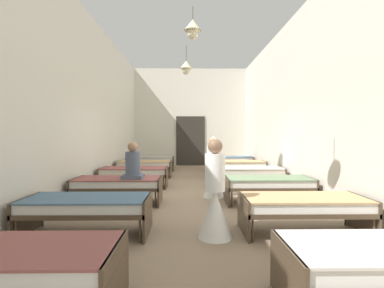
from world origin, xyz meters
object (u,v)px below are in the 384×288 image
bed_left_row_1 (87,206)px  bed_left_row_4 (145,165)px  bed_right_row_1 (303,205)px  bed_left_row_2 (118,184)px  bed_left_row_3 (134,172)px  bed_right_row_5 (230,160)px  patient_seated_primary (133,165)px  bed_right_row_4 (238,165)px  bed_right_row_3 (250,172)px  bed_left_row_5 (152,160)px  bed_right_row_2 (268,183)px  nurse_near_aisle (215,202)px  bed_left_row_0 (7,263)px  nurse_mid_aisle (213,175)px

bed_left_row_1 → bed_left_row_4: bearing=90.0°
bed_right_row_1 → bed_left_row_2: 3.84m
bed_left_row_3 → bed_right_row_5: (3.34, 3.80, 0.00)m
bed_left_row_3 → patient_seated_primary: (0.35, -1.98, 0.43)m
bed_left_row_4 → bed_right_row_4: (3.34, 0.00, 0.00)m
bed_right_row_3 → bed_left_row_3: bearing=180.0°
bed_left_row_1 → bed_left_row_5: 7.60m
bed_right_row_4 → bed_right_row_5: size_ratio=1.00×
bed_right_row_2 → nurse_near_aisle: 2.49m
bed_left_row_5 → bed_right_row_2: bearing=-59.6°
bed_left_row_3 → bed_right_row_5: bearing=48.7°
bed_right_row_4 → nurse_near_aisle: size_ratio=1.28×
bed_left_row_2 → bed_left_row_0: bearing=-90.0°
nurse_mid_aisle → patient_seated_primary: size_ratio=1.86×
bed_right_row_2 → nurse_near_aisle: size_ratio=1.28×
bed_right_row_3 → bed_left_row_1: bearing=-131.3°
bed_right_row_5 → patient_seated_primary: size_ratio=2.37×
bed_left_row_2 → nurse_near_aisle: bearing=-46.6°
bed_right_row_1 → bed_right_row_4: (0.00, 5.70, 0.00)m
bed_left_row_0 → bed_left_row_2: (0.00, 3.80, 0.00)m
bed_right_row_4 → nurse_mid_aisle: size_ratio=1.28×
nurse_mid_aisle → bed_left_row_2: bearing=-44.7°
bed_left_row_2 → bed_left_row_5: bearing=90.0°
bed_right_row_3 → bed_right_row_4: (0.00, 1.90, 0.00)m
bed_left_row_5 → bed_left_row_1: bearing=-90.0°
bed_right_row_1 → bed_right_row_2: 1.90m
bed_right_row_3 → bed_right_row_5: bearing=90.0°
bed_left_row_0 → bed_right_row_2: size_ratio=1.00×
bed_right_row_2 → bed_right_row_5: 5.70m
bed_right_row_4 → nurse_near_aisle: nurse_near_aisle is taller
bed_left_row_1 → bed_left_row_2: 1.90m
bed_left_row_4 → patient_seated_primary: size_ratio=2.37×
bed_right_row_3 → bed_left_row_5: size_ratio=1.00×
bed_right_row_5 → nurse_mid_aisle: size_ratio=1.28×
nurse_near_aisle → nurse_mid_aisle: (0.22, 2.70, 0.00)m
bed_left_row_5 → nurse_near_aisle: 8.00m
nurse_mid_aisle → patient_seated_primary: bearing=-39.4°
bed_left_row_4 → bed_right_row_5: 3.84m
bed_right_row_2 → bed_right_row_1: bearing=-90.0°
bed_left_row_2 → bed_right_row_3: (3.34, 1.90, 0.00)m
bed_right_row_4 → nurse_near_aisle: bearing=-103.3°
bed_left_row_5 → nurse_mid_aisle: (2.17, -5.06, 0.09)m
bed_right_row_4 → nurse_mid_aisle: nurse_mid_aisle is taller
bed_left_row_2 → bed_right_row_5: 6.61m
bed_left_row_0 → bed_left_row_2: same height
nurse_near_aisle → nurse_mid_aisle: size_ratio=1.00×
nurse_near_aisle → bed_left_row_2: bearing=79.9°
bed_right_row_4 → nurse_mid_aisle: (-1.17, -3.16, 0.09)m
bed_right_row_2 → patient_seated_primary: (-2.99, -0.08, 0.43)m
bed_left_row_2 → patient_seated_primary: size_ratio=2.37×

